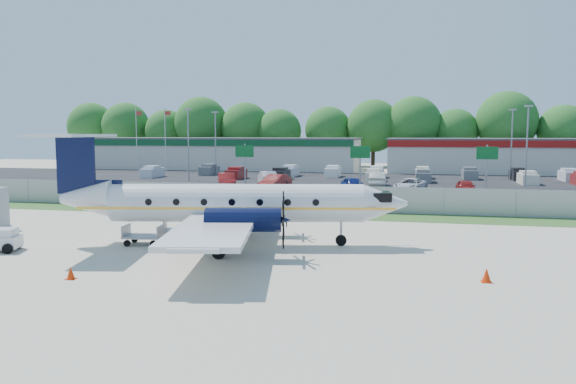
# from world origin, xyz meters

# --- Properties ---
(ground) EXTENTS (170.00, 170.00, 0.00)m
(ground) POSITION_xyz_m (0.00, 0.00, 0.00)
(ground) COLOR #BEB7A1
(ground) RESTS_ON ground
(grass_verge) EXTENTS (170.00, 4.00, 0.02)m
(grass_verge) POSITION_xyz_m (0.00, 12.00, 0.01)
(grass_verge) COLOR #2D561E
(grass_verge) RESTS_ON ground
(access_road) EXTENTS (170.00, 8.00, 0.02)m
(access_road) POSITION_xyz_m (0.00, 19.00, 0.01)
(access_road) COLOR black
(access_road) RESTS_ON ground
(parking_lot) EXTENTS (170.00, 32.00, 0.02)m
(parking_lot) POSITION_xyz_m (0.00, 40.00, 0.01)
(parking_lot) COLOR black
(parking_lot) RESTS_ON ground
(perimeter_fence) EXTENTS (120.00, 0.06, 1.99)m
(perimeter_fence) POSITION_xyz_m (0.00, 14.00, 1.00)
(perimeter_fence) COLOR gray
(perimeter_fence) RESTS_ON ground
(building_west) EXTENTS (46.40, 12.40, 5.24)m
(building_west) POSITION_xyz_m (-24.00, 61.98, 2.63)
(building_west) COLOR beige
(building_west) RESTS_ON ground
(building_east) EXTENTS (44.40, 12.40, 5.24)m
(building_east) POSITION_xyz_m (26.00, 61.98, 2.63)
(building_east) COLOR beige
(building_east) RESTS_ON ground
(sign_left) EXTENTS (1.80, 0.26, 5.00)m
(sign_left) POSITION_xyz_m (-8.00, 22.91, 3.61)
(sign_left) COLOR gray
(sign_left) RESTS_ON ground
(sign_mid) EXTENTS (1.80, 0.26, 5.00)m
(sign_mid) POSITION_xyz_m (3.00, 22.91, 3.61)
(sign_mid) COLOR gray
(sign_mid) RESTS_ON ground
(sign_right) EXTENTS (1.80, 0.26, 5.00)m
(sign_right) POSITION_xyz_m (14.00, 22.91, 3.61)
(sign_right) COLOR gray
(sign_right) RESTS_ON ground
(flagpole_west) EXTENTS (1.06, 0.12, 10.00)m
(flagpole_west) POSITION_xyz_m (-35.92, 55.00, 5.64)
(flagpole_west) COLOR silver
(flagpole_west) RESTS_ON ground
(flagpole_east) EXTENTS (1.06, 0.12, 10.00)m
(flagpole_east) POSITION_xyz_m (-30.92, 55.00, 5.64)
(flagpole_east) COLOR silver
(flagpole_east) RESTS_ON ground
(light_pole_nw) EXTENTS (0.90, 0.35, 9.09)m
(light_pole_nw) POSITION_xyz_m (-20.00, 38.00, 5.23)
(light_pole_nw) COLOR gray
(light_pole_nw) RESTS_ON ground
(light_pole_ne) EXTENTS (0.90, 0.35, 9.09)m
(light_pole_ne) POSITION_xyz_m (20.00, 38.00, 5.23)
(light_pole_ne) COLOR gray
(light_pole_ne) RESTS_ON ground
(light_pole_sw) EXTENTS (0.90, 0.35, 9.09)m
(light_pole_sw) POSITION_xyz_m (-20.00, 48.00, 5.23)
(light_pole_sw) COLOR gray
(light_pole_sw) RESTS_ON ground
(light_pole_se) EXTENTS (0.90, 0.35, 9.09)m
(light_pole_se) POSITION_xyz_m (20.00, 48.00, 5.23)
(light_pole_se) COLOR gray
(light_pole_se) RESTS_ON ground
(tree_line) EXTENTS (112.00, 6.00, 14.00)m
(tree_line) POSITION_xyz_m (0.00, 74.00, 0.00)
(tree_line) COLOR #1F5C1B
(tree_line) RESTS_ON ground
(aircraft) EXTENTS (19.54, 19.15, 5.96)m
(aircraft) POSITION_xyz_m (-1.85, -0.17, 2.30)
(aircraft) COLOR silver
(aircraft) RESTS_ON ground
(baggage_cart_near) EXTENTS (2.43, 1.88, 1.12)m
(baggage_cart_near) POSITION_xyz_m (-5.08, 1.15, 0.52)
(baggage_cart_near) COLOR gray
(baggage_cart_near) RESTS_ON ground
(baggage_cart_far) EXTENTS (2.18, 1.48, 1.07)m
(baggage_cart_far) POSITION_xyz_m (-6.44, -1.03, 0.50)
(baggage_cart_far) COLOR gray
(baggage_cart_far) RESTS_ON ground
(cone_nose) EXTENTS (0.41, 0.41, 0.59)m
(cone_nose) POSITION_xyz_m (10.70, -5.07, 0.28)
(cone_nose) COLOR red
(cone_nose) RESTS_ON ground
(cone_port_wing) EXTENTS (0.37, 0.37, 0.52)m
(cone_port_wing) POSITION_xyz_m (-6.04, -8.31, 0.25)
(cone_port_wing) COLOR red
(cone_port_wing) RESTS_ON ground
(cone_starboard_wing) EXTENTS (0.38, 0.38, 0.54)m
(cone_starboard_wing) POSITION_xyz_m (0.61, 11.31, 0.25)
(cone_starboard_wing) COLOR red
(cone_starboard_wing) RESTS_ON ground
(road_car_west) EXTENTS (5.55, 3.05, 1.53)m
(road_car_west) POSITION_xyz_m (-21.34, 18.16, 0.00)
(road_car_west) COLOR navy
(road_car_west) RESTS_ON ground
(road_car_mid) EXTENTS (4.23, 1.89, 1.41)m
(road_car_mid) POSITION_xyz_m (8.32, 21.27, 0.00)
(road_car_mid) COLOR black
(road_car_mid) RESTS_ON ground
(parked_car_a) EXTENTS (3.52, 5.36, 1.67)m
(parked_car_a) POSITION_xyz_m (-12.12, 29.58, 0.00)
(parked_car_a) COLOR maroon
(parked_car_a) RESTS_ON ground
(parked_car_b) EXTENTS (2.71, 5.39, 1.70)m
(parked_car_b) POSITION_xyz_m (-6.36, 28.40, 0.00)
(parked_car_b) COLOR maroon
(parked_car_b) RESTS_ON ground
(parked_car_c) EXTENTS (3.38, 4.89, 1.55)m
(parked_car_c) POSITION_xyz_m (1.80, 28.60, 0.00)
(parked_car_c) COLOR navy
(parked_car_c) RESTS_ON ground
(parked_car_d) EXTENTS (3.75, 5.64, 1.44)m
(parked_car_d) POSITION_xyz_m (7.52, 29.81, 0.00)
(parked_car_d) COLOR silver
(parked_car_d) RESTS_ON ground
(parked_car_e) EXTENTS (1.87, 4.27, 1.43)m
(parked_car_e) POSITION_xyz_m (12.87, 29.08, 0.00)
(parked_car_e) COLOR maroon
(parked_car_e) RESTS_ON ground
(parked_car_f) EXTENTS (3.49, 5.12, 1.60)m
(parked_car_f) POSITION_xyz_m (-8.88, 34.82, 0.00)
(parked_car_f) COLOR silver
(parked_car_f) RESTS_ON ground
(parked_car_g) EXTENTS (1.88, 5.09, 1.66)m
(parked_car_g) POSITION_xyz_m (3.86, 35.59, 0.00)
(parked_car_g) COLOR beige
(parked_car_g) RESTS_ON ground
(far_parking_rows) EXTENTS (56.00, 10.00, 1.60)m
(far_parking_rows) POSITION_xyz_m (0.00, 45.00, 0.00)
(far_parking_rows) COLOR gray
(far_parking_rows) RESTS_ON ground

